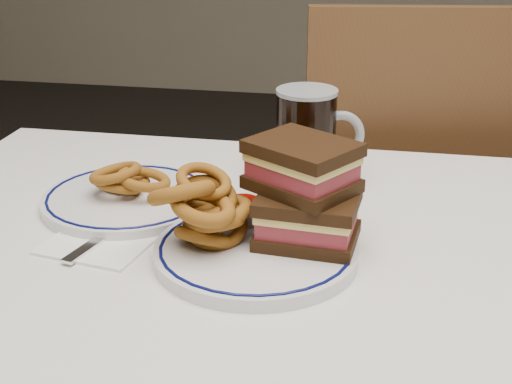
% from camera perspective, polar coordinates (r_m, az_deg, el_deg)
% --- Properties ---
extents(dining_table, '(1.27, 0.87, 0.75)m').
position_cam_1_polar(dining_table, '(0.93, 5.66, -11.49)').
color(dining_table, silver).
rests_on(dining_table, floor).
extents(chair_far, '(0.51, 0.51, 0.98)m').
position_cam_1_polar(chair_far, '(1.58, 11.87, -1.31)').
color(chair_far, '#442916').
rests_on(chair_far, floor).
extents(main_plate, '(0.25, 0.25, 0.02)m').
position_cam_1_polar(main_plate, '(0.88, -0.02, -4.76)').
color(main_plate, silver).
rests_on(main_plate, dining_table).
extents(reuben_sandwich, '(0.15, 0.15, 0.12)m').
position_cam_1_polar(reuben_sandwich, '(0.87, 3.94, -0.03)').
color(reuben_sandwich, black).
rests_on(reuben_sandwich, main_plate).
extents(onion_rings_main, '(0.13, 0.12, 0.12)m').
position_cam_1_polar(onion_rings_main, '(0.87, -4.01, -1.41)').
color(onion_rings_main, brown).
rests_on(onion_rings_main, main_plate).
extents(ketchup_ramekin, '(0.05, 0.05, 0.03)m').
position_cam_1_polar(ketchup_ramekin, '(0.93, -1.03, -1.39)').
color(ketchup_ramekin, silver).
rests_on(ketchup_ramekin, main_plate).
extents(beer_mug, '(0.13, 0.09, 0.15)m').
position_cam_1_polar(beer_mug, '(1.07, 4.17, 4.35)').
color(beer_mug, black).
rests_on(beer_mug, dining_table).
extents(far_plate, '(0.24, 0.24, 0.02)m').
position_cam_1_polar(far_plate, '(1.04, -10.21, -0.54)').
color(far_plate, silver).
rests_on(far_plate, dining_table).
extents(onion_rings_far, '(0.12, 0.11, 0.06)m').
position_cam_1_polar(onion_rings_far, '(1.03, -10.32, 0.97)').
color(onion_rings_far, brown).
rests_on(onion_rings_far, far_plate).
extents(napkin_fork, '(0.15, 0.17, 0.01)m').
position_cam_1_polar(napkin_fork, '(0.95, -12.04, -3.65)').
color(napkin_fork, white).
rests_on(napkin_fork, dining_table).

